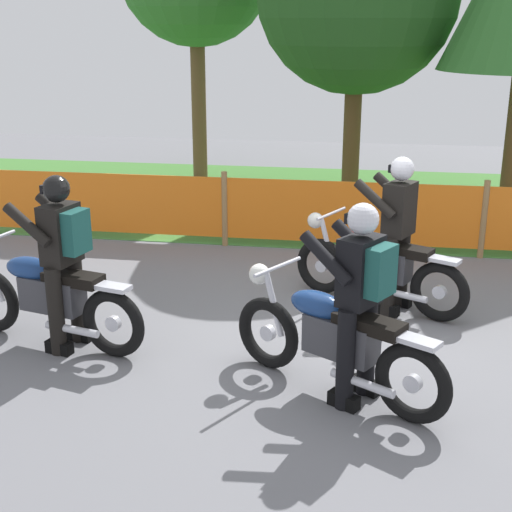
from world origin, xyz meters
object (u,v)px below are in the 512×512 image
object	(u,v)px
motorcycle_third	(47,296)
rider_lead	(397,229)
rider_trailing	(360,294)
motorcycle_trailing	(334,339)
motorcycle_lead	(377,265)
rider_third	(63,253)

from	to	relation	value
motorcycle_third	rider_lead	distance (m)	3.62
motorcycle_third	rider_trailing	bearing A→B (deg)	-178.12
motorcycle_trailing	rider_lead	distance (m)	2.04
motorcycle_lead	motorcycle_trailing	size ratio (longest dim) A/B	1.01
motorcycle_trailing	rider_lead	bearing A→B (deg)	-74.58
motorcycle_trailing	rider_trailing	world-z (taller)	rider_trailing
motorcycle_lead	rider_trailing	bearing A→B (deg)	112.07
motorcycle_lead	motorcycle_third	size ratio (longest dim) A/B	0.91
rider_lead	motorcycle_trailing	bearing A→B (deg)	100.68
motorcycle_third	rider_trailing	xyz separation A→B (m)	(2.98, -0.65, 0.46)
motorcycle_trailing	rider_third	size ratio (longest dim) A/B	1.11
motorcycle_lead	rider_lead	world-z (taller)	rider_lead
rider_trailing	rider_third	xyz separation A→B (m)	(-2.76, 0.60, 0.00)
motorcycle_trailing	rider_third	world-z (taller)	rider_third
motorcycle_trailing	rider_third	bearing A→B (deg)	20.55
motorcycle_trailing	rider_trailing	xyz separation A→B (m)	(0.20, -0.12, 0.46)
motorcycle_lead	motorcycle_trailing	distance (m)	2.04
motorcycle_third	rider_lead	size ratio (longest dim) A/B	1.23
rider_third	motorcycle_third	bearing A→B (deg)	0.51
rider_third	rider_lead	bearing A→B (deg)	-140.94
motorcycle_third	rider_third	xyz separation A→B (m)	(0.22, -0.05, 0.46)
motorcycle_third	rider_trailing	world-z (taller)	rider_trailing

